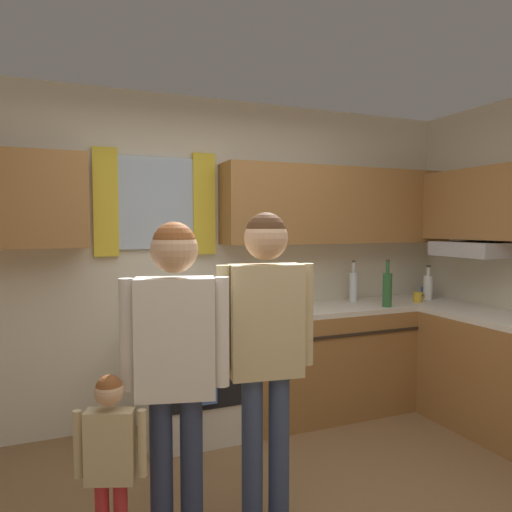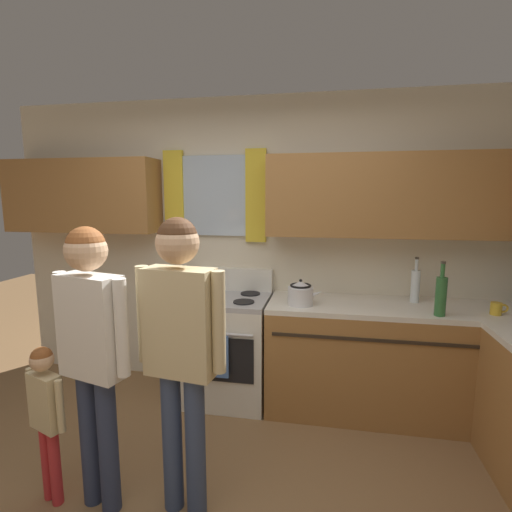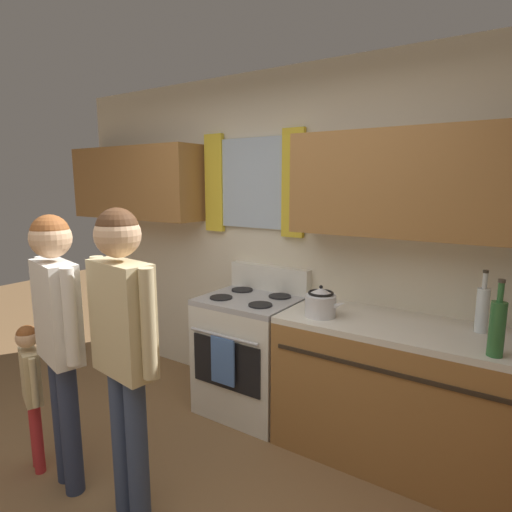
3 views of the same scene
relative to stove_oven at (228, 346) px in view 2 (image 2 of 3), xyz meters
name	(u,v)px [view 2 (image 2 of 3)]	position (x,y,z in m)	size (l,w,h in m)	color
back_wall_unit	(259,227)	(0.23, 0.27, 1.01)	(4.60, 0.42, 2.60)	beige
kitchen_counter_run	(461,390)	(1.74, -0.43, -0.02)	(2.12, 2.09, 0.90)	#9E6B38
stove_oven	(228,346)	(0.00, 0.00, 0.00)	(0.70, 0.67, 1.10)	silver
bottle_wine_green	(441,295)	(1.63, -0.22, 0.58)	(0.08, 0.08, 0.39)	#2D6633
bottle_tall_clear	(415,285)	(1.53, 0.13, 0.57)	(0.07, 0.07, 0.37)	silver
mug_mustard_yellow	(497,309)	(2.04, -0.12, 0.48)	(0.12, 0.08, 0.09)	gold
stovetop_kettle	(301,293)	(0.63, -0.12, 0.53)	(0.27, 0.20, 0.21)	silver
adult_holding_child	(92,337)	(-0.40, -1.30, 0.53)	(0.48, 0.24, 1.59)	#2D3856
adult_in_plaid	(180,333)	(0.08, -1.24, 0.57)	(0.51, 0.22, 1.64)	#38476B
small_child	(46,407)	(-0.70, -1.32, 0.12)	(0.30, 0.16, 0.93)	red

